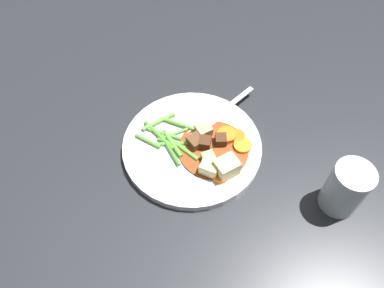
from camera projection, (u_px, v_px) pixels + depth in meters
name	position (u px, v px, depth m)	size (l,w,h in m)	color
ground_plane	(192.00, 149.00, 0.70)	(3.00, 3.00, 0.00)	#26282D
dinner_plate	(192.00, 146.00, 0.70)	(0.26, 0.26, 0.02)	white
stew_sauce	(213.00, 149.00, 0.68)	(0.13, 0.13, 0.00)	brown
carrot_slice_0	(227.00, 135.00, 0.69)	(0.04, 0.04, 0.01)	orange
carrot_slice_1	(220.00, 176.00, 0.64)	(0.03, 0.03, 0.01)	orange
carrot_slice_2	(242.00, 146.00, 0.68)	(0.03, 0.03, 0.01)	orange
carrot_slice_3	(237.00, 136.00, 0.69)	(0.03, 0.03, 0.01)	orange
potato_chunk_0	(204.00, 131.00, 0.69)	(0.03, 0.03, 0.02)	#E5CC7A
potato_chunk_1	(227.00, 167.00, 0.64)	(0.04, 0.03, 0.03)	#EAD68C
potato_chunk_2	(209.00, 159.00, 0.66)	(0.02, 0.02, 0.02)	#E5CC7A
potato_chunk_3	(209.00, 168.00, 0.64)	(0.03, 0.02, 0.02)	#EAD68C
meat_chunk_0	(197.00, 141.00, 0.68)	(0.03, 0.03, 0.02)	brown
meat_chunk_1	(221.00, 140.00, 0.68)	(0.02, 0.02, 0.02)	#4C2B19
meat_chunk_2	(205.00, 143.00, 0.68)	(0.02, 0.02, 0.02)	#4C2B19
green_bean_0	(183.00, 148.00, 0.68)	(0.01, 0.01, 0.07)	#66AD42
green_bean_1	(172.00, 146.00, 0.68)	(0.01, 0.01, 0.06)	#4C8E33
green_bean_2	(148.00, 141.00, 0.69)	(0.01, 0.01, 0.05)	#66AD42
green_bean_3	(181.00, 125.00, 0.71)	(0.01, 0.01, 0.08)	#66AD42
green_bean_4	(177.00, 146.00, 0.68)	(0.01, 0.01, 0.07)	#66AD42
green_bean_5	(165.00, 134.00, 0.70)	(0.01, 0.01, 0.07)	#66AD42
green_bean_6	(159.00, 135.00, 0.69)	(0.01, 0.01, 0.08)	#599E38
green_bean_7	(173.00, 134.00, 0.70)	(0.01, 0.01, 0.06)	#66AD42
green_bean_8	(172.00, 142.00, 0.69)	(0.01, 0.01, 0.07)	#66AD42
green_bean_9	(170.00, 150.00, 0.68)	(0.01, 0.01, 0.07)	#4C8E33
green_bean_10	(159.00, 121.00, 0.71)	(0.01, 0.01, 0.07)	#66AD42
fork	(221.00, 113.00, 0.73)	(0.14, 0.13, 0.00)	silver
water_glass	(346.00, 188.00, 0.60)	(0.06, 0.06, 0.10)	silver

